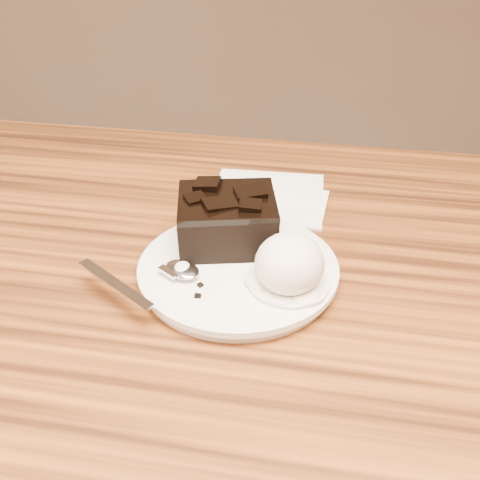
% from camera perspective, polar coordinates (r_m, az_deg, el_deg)
% --- Properties ---
extents(plate, '(0.20, 0.20, 0.02)m').
position_cam_1_polar(plate, '(0.57, -0.18, -3.20)').
color(plate, white).
rests_on(plate, dining_table).
extents(brownie, '(0.12, 0.11, 0.05)m').
position_cam_1_polar(brownie, '(0.59, -1.30, 1.80)').
color(brownie, black).
rests_on(brownie, plate).
extents(ice_cream_scoop, '(0.07, 0.07, 0.06)m').
position_cam_1_polar(ice_cream_scoop, '(0.53, 5.05, -2.39)').
color(ice_cream_scoop, white).
rests_on(ice_cream_scoop, plate).
extents(melt_puddle, '(0.08, 0.08, 0.00)m').
position_cam_1_polar(melt_puddle, '(0.54, 4.94, -4.29)').
color(melt_puddle, white).
rests_on(melt_puddle, plate).
extents(spoon, '(0.15, 0.11, 0.01)m').
position_cam_1_polar(spoon, '(0.55, -5.87, -3.14)').
color(spoon, silver).
rests_on(spoon, plate).
extents(napkin, '(0.15, 0.15, 0.01)m').
position_cam_1_polar(napkin, '(0.72, 2.78, 4.47)').
color(napkin, white).
rests_on(napkin, dining_table).
extents(crumb_a, '(0.01, 0.01, 0.00)m').
position_cam_1_polar(crumb_a, '(0.52, 3.46, -6.24)').
color(crumb_a, black).
rests_on(crumb_a, plate).
extents(crumb_b, '(0.01, 0.01, 0.00)m').
position_cam_1_polar(crumb_b, '(0.54, -4.06, -4.59)').
color(crumb_b, black).
rests_on(crumb_b, plate).
extents(crumb_c, '(0.01, 0.00, 0.00)m').
position_cam_1_polar(crumb_c, '(0.53, -4.31, -5.68)').
color(crumb_c, black).
rests_on(crumb_c, plate).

